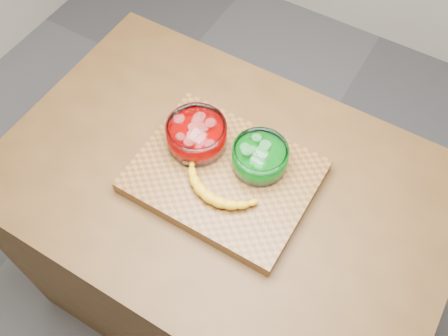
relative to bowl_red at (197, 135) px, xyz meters
The scene contains 6 objects.
ground 0.98m from the bowl_red, 21.26° to the right, with size 3.50×3.50×0.00m, color #5A5A5E.
counter 0.54m from the bowl_red, 21.26° to the right, with size 1.20×0.80×0.90m, color #503318.
cutting_board 0.13m from the bowl_red, 21.26° to the right, with size 0.45×0.35×0.04m, color brown.
bowl_red is the anchor object (origin of this frame).
bowl_green 0.17m from the bowl_red, ahead, with size 0.14×0.14×0.07m.
banana 0.16m from the bowl_red, 38.94° to the right, with size 0.24×0.12×0.03m, color gold, non-canonical shape.
Camera 1 is at (0.34, -0.58, 2.02)m, focal length 40.00 mm.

